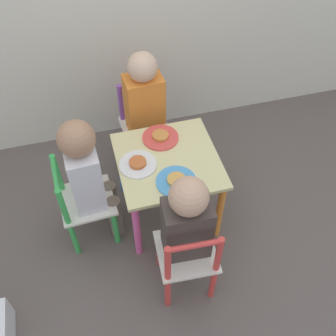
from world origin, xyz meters
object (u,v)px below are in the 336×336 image
Objects in this scene: child_front at (186,224)px; plate_left at (138,164)px; chair_green at (83,203)px; plate_back at (160,137)px; kids_table at (168,170)px; child_left at (89,174)px; chair_red at (187,258)px; child_back at (145,107)px; chair_purple at (144,127)px; plate_front at (176,181)px.

child_front is 0.40m from plate_left.
chair_green is 2.82× the size of plate_back.
kids_table is 0.40m from child_left.
child_front is (0.36, -0.36, -0.02)m from child_left.
plate_back is at bearing -88.98° from child_front.
chair_red is 0.85m from child_back.
chair_purple is at bearing -44.45° from chair_green.
child_left is at bearing -41.75° from child_front.
chair_green is at bearing -139.79° from child_back.
chair_purple is (-0.03, 0.44, -0.10)m from kids_table.
chair_red is 0.67× the size of child_left.
kids_table is at bearing -90.00° from child_left.
child_left is 0.42m from plate_back.
chair_purple is at bearing 93.74° from kids_table.
chair_purple reaches higher than plate_left.
chair_purple is 2.82× the size of plate_back.
child_back reaches higher than chair_purple.
child_left is (-0.36, 0.42, 0.21)m from chair_red.
chair_green is at bearing -177.35° from kids_table.
kids_table is at bearing -90.00° from child_back.
chair_purple is 0.84m from child_front.
child_front is at bearing -93.62° from kids_table.
chair_purple is 0.67× the size of child_back.
kids_table is at bearing -0.00° from plate_left.
plate_back is (0.02, 0.53, 0.00)m from child_front.
chair_purple is 1.00× the size of chair_red.
chair_purple is 2.76× the size of plate_front.
plate_front is (0.03, -0.59, 0.19)m from chair_purple.
plate_left and plate_front have the same top height.
chair_green is 0.51m from plate_back.
child_front is at bearing -95.93° from plate_front.
child_left reaches higher than chair_green.
kids_table is at bearing 90.00° from plate_front.
child_back is (-0.02, 0.38, 0.10)m from kids_table.
kids_table is 0.40m from child_back.
plate_back is (0.44, 0.17, 0.19)m from chair_green.
child_left is at bearing -175.68° from plate_left.
chair_green is 0.61m from child_back.
child_front is (0.42, -0.36, 0.18)m from chair_green.
kids_table is at bearing -90.00° from chair_red.
child_left is at bearing -46.48° from chair_red.
child_front reaches higher than plate_back.
child_left is 1.05× the size of child_front.
child_back is at bearing 92.69° from plate_front.
plate_front is (0.38, -0.13, -0.02)m from child_left.
plate_front is at bearing -90.94° from chair_purple.
child_left is 4.28× the size of plate_left.
plate_left is (0.23, 0.02, -0.02)m from child_left.
child_back is at bearing 72.05° from plate_left.
chair_green is 0.35m from plate_left.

